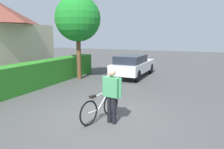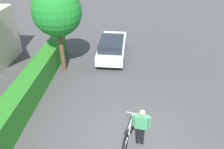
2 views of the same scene
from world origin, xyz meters
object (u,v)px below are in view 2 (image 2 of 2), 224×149
Objects in this scene: parked_car_near at (112,47)px; person_rider at (141,125)px; bicycle at (129,133)px; tree_kerbside at (57,12)px.

parked_car_near is 2.62× the size of person_rider.
parked_car_near is 2.42× the size of bicycle.
bicycle is 1.08× the size of person_rider.
person_rider is (-0.10, -0.42, 0.55)m from bicycle.
bicycle is 0.37× the size of tree_kerbside.
tree_kerbside is (5.25, 4.37, 2.51)m from person_rider.
person_rider reaches higher than bicycle.
bicycle is at bearing -142.50° from tree_kerbside.
person_rider is 0.34× the size of tree_kerbside.
tree_kerbside is at bearing 39.78° from person_rider.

